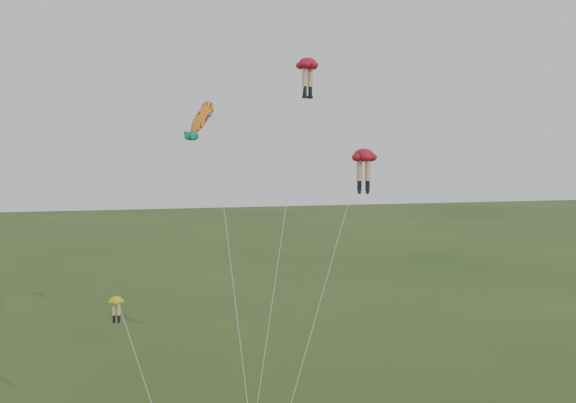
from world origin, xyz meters
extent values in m
ellipsoid|color=#B31224|center=(4.87, 9.24, 21.45)|extent=(1.98, 1.98, 0.75)
cylinder|color=#E8B189|center=(4.66, 9.15, 20.56)|extent=(0.33, 0.33, 1.14)
cylinder|color=black|center=(4.66, 9.15, 19.71)|extent=(0.26, 0.26, 0.57)
cube|color=black|center=(4.66, 9.15, 19.34)|extent=(0.31, 0.38, 0.17)
cylinder|color=#E8B189|center=(5.08, 9.34, 20.56)|extent=(0.33, 0.33, 1.14)
cylinder|color=black|center=(5.08, 9.34, 19.71)|extent=(0.26, 0.26, 0.57)
cube|color=black|center=(5.08, 9.34, 19.34)|extent=(0.31, 0.38, 0.17)
cylinder|color=silver|center=(2.08, 4.77, 11.02)|extent=(5.62, 8.97, 21.60)
ellipsoid|color=#B31224|center=(7.93, 7.18, 15.67)|extent=(2.14, 2.14, 0.82)
cylinder|color=#E8B189|center=(7.69, 7.27, 14.70)|extent=(0.37, 0.37, 1.26)
cylinder|color=black|center=(7.69, 7.27, 13.75)|extent=(0.29, 0.29, 0.63)
cube|color=black|center=(7.69, 7.27, 13.35)|extent=(0.33, 0.42, 0.18)
cylinder|color=#E8B189|center=(8.16, 7.08, 14.70)|extent=(0.37, 0.37, 1.26)
cylinder|color=black|center=(8.16, 7.08, 13.75)|extent=(0.29, 0.29, 0.63)
cube|color=black|center=(8.16, 7.08, 13.35)|extent=(0.33, 0.42, 0.18)
cylinder|color=silver|center=(4.09, 3.25, 8.14)|extent=(7.71, 7.90, 15.86)
ellipsoid|color=gold|center=(-7.05, 3.29, 8.26)|extent=(0.99, 0.99, 0.41)
cylinder|color=#E8B189|center=(-7.17, 3.32, 7.78)|extent=(0.18, 0.18, 0.62)
cylinder|color=black|center=(-7.17, 3.32, 7.32)|extent=(0.14, 0.14, 0.31)
cube|color=black|center=(-7.17, 3.32, 7.11)|extent=(0.14, 0.20, 0.09)
cylinder|color=#E8B189|center=(-6.93, 3.26, 7.78)|extent=(0.18, 0.18, 0.62)
cylinder|color=black|center=(-6.93, 3.26, 7.32)|extent=(0.14, 0.14, 0.31)
cube|color=black|center=(-6.93, 3.26, 7.11)|extent=(0.14, 0.20, 0.09)
cylinder|color=silver|center=(-5.54, -0.46, 4.34)|extent=(3.06, 7.54, 8.26)
ellipsoid|color=yellow|center=(-1.67, 10.82, 18.05)|extent=(2.53, 3.14, 2.77)
sphere|color=yellow|center=(-1.67, 10.82, 18.05)|extent=(1.45, 1.55, 1.26)
cone|color=#169378|center=(-1.67, 10.82, 18.05)|extent=(1.24, 1.36, 1.22)
cone|color=#169378|center=(-1.67, 10.82, 18.05)|extent=(1.24, 1.36, 1.22)
cone|color=#169378|center=(-1.67, 10.82, 18.05)|extent=(0.70, 0.77, 0.68)
cone|color=#169378|center=(-1.67, 10.82, 18.05)|extent=(0.70, 0.77, 0.68)
cone|color=#AA1112|center=(-1.67, 10.82, 18.05)|extent=(0.73, 0.79, 0.67)
cylinder|color=silver|center=(-1.18, 4.50, 9.14)|extent=(1.00, 12.67, 17.85)
camera|label=1|loc=(-6.43, -30.34, 15.90)|focal=40.00mm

